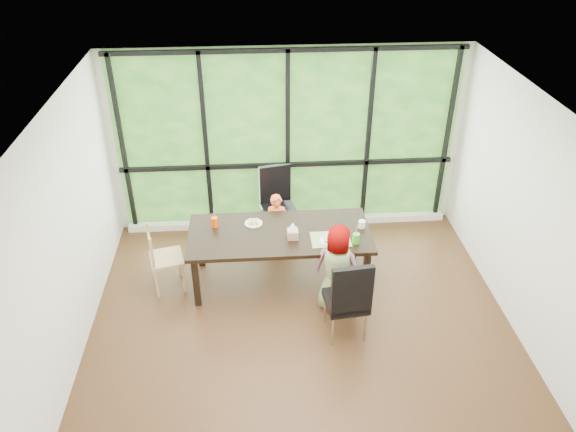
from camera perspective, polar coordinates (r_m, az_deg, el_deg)
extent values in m
plane|color=black|center=(6.89, 1.32, -10.53)|extent=(5.00, 5.00, 0.00)
plane|color=silver|center=(8.04, -0.06, 7.66)|extent=(5.00, 0.00, 5.00)
cube|color=#1C4C1A|center=(8.02, -0.05, 7.61)|extent=(4.80, 0.02, 2.65)
cube|color=silver|center=(8.57, -0.01, -0.57)|extent=(4.80, 0.12, 0.10)
cube|color=black|center=(7.26, -0.85, -4.14)|extent=(2.37, 1.20, 0.75)
cube|color=black|center=(8.03, -0.97, 1.12)|extent=(0.55, 0.55, 1.08)
cube|color=black|center=(6.42, 5.94, -8.09)|extent=(0.51, 0.51, 1.08)
cube|color=#A37E56|center=(7.27, -12.26, -4.22)|extent=(0.49, 0.50, 0.90)
imported|color=#FA6030|center=(7.73, -1.13, -0.92)|extent=(0.35, 0.25, 0.92)
imported|color=gray|center=(6.74, 5.23, -5.33)|extent=(0.67, 0.56, 1.17)
cube|color=tan|center=(6.93, 4.36, -2.38)|extent=(0.48, 0.36, 0.01)
cylinder|color=white|center=(7.23, -3.53, -0.74)|extent=(0.23, 0.23, 0.01)
cylinder|color=white|center=(6.90, 4.17, -2.52)|extent=(0.22, 0.22, 0.01)
cylinder|color=#FF5300|center=(7.19, -7.48, -0.62)|extent=(0.08, 0.08, 0.13)
cylinder|color=green|center=(6.86, 6.93, -2.29)|extent=(0.09, 0.09, 0.14)
cylinder|color=white|center=(7.18, 7.52, -0.83)|extent=(0.09, 0.09, 0.09)
cube|color=tan|center=(6.91, 0.48, -1.84)|extent=(0.13, 0.13, 0.11)
cylinder|color=white|center=(7.14, -7.54, 0.09)|extent=(0.01, 0.04, 0.20)
cylinder|color=pink|center=(6.80, 6.99, -1.54)|extent=(0.01, 0.04, 0.20)
cone|color=white|center=(6.85, 0.49, -1.06)|extent=(0.12, 0.12, 0.11)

